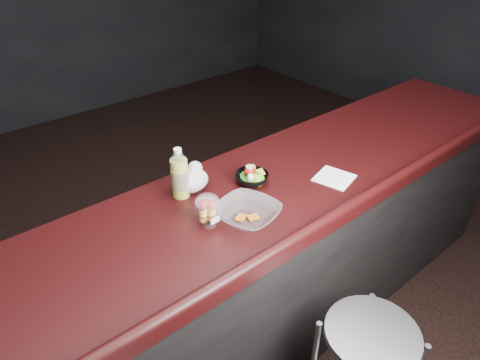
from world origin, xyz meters
The scene contains 9 objects.
room_shell centered at (0.00, 0.00, 1.83)m, with size 8.00×8.00×8.00m.
counter centered at (0.00, 0.30, 0.51)m, with size 4.06×0.71×1.02m.
lemonade_bottle centered at (-0.11, 0.48, 1.12)m, with size 0.08×0.08×0.23m.
fruit_cup centered at (-0.14, 0.24, 1.09)m, with size 0.10×0.10×0.14m.
green_apple centered at (0.19, 0.32, 1.05)m, with size 0.07×0.07×0.07m.
plastic_bag centered at (-0.04, 0.49, 1.07)m, with size 0.16×0.13×0.12m.
snack_bowl centered at (0.19, 0.36, 1.05)m, with size 0.20×0.20×0.08m.
takeout_bowl centered at (0.00, 0.17, 1.05)m, with size 0.31×0.31×0.06m.
paper_napkin centered at (0.51, 0.14, 1.02)m, with size 0.16×0.16×0.00m, color white.
Camera 1 is at (-0.89, -0.86, 2.08)m, focal length 32.00 mm.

